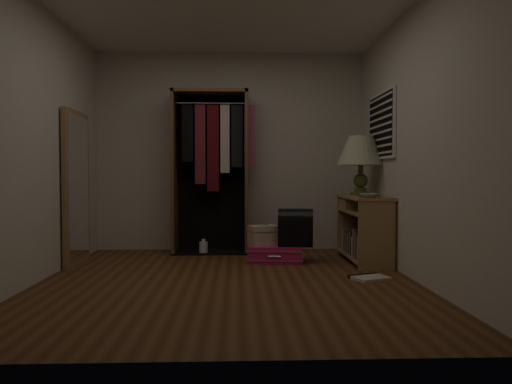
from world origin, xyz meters
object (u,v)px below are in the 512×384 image
at_px(pink_suitcase, 276,253).
at_px(white_jug, 203,248).
at_px(open_wardrobe, 213,157).
at_px(table_lamp, 361,152).
at_px(black_bag, 296,227).
at_px(console_bookshelf, 363,227).
at_px(floor_mirror, 77,188).
at_px(train_case, 264,235).

relative_size(pink_suitcase, white_jug, 3.56).
height_order(open_wardrobe, pink_suitcase, open_wardrobe).
height_order(table_lamp, white_jug, table_lamp).
bearing_deg(black_bag, console_bookshelf, 13.47).
distance_m(floor_mirror, table_lamp, 3.27).
distance_m(open_wardrobe, white_jug, 1.15).
xyz_separation_m(console_bookshelf, open_wardrobe, (-1.76, 0.74, 0.82)).
relative_size(console_bookshelf, open_wardrobe, 0.55).
relative_size(pink_suitcase, table_lamp, 0.97).
distance_m(table_lamp, white_jug, 2.25).
distance_m(open_wardrobe, train_case, 1.33).
height_order(floor_mirror, pink_suitcase, floor_mirror).
xyz_separation_m(open_wardrobe, table_lamp, (1.76, -0.59, 0.04)).
bearing_deg(console_bookshelf, open_wardrobe, 157.29).
height_order(open_wardrobe, floor_mirror, open_wardrobe).
distance_m(pink_suitcase, train_case, 0.25).
xyz_separation_m(open_wardrobe, pink_suitcase, (0.75, -0.74, -1.12)).
bearing_deg(floor_mirror, pink_suitcase, 0.70).
bearing_deg(black_bag, table_lamp, 23.74).
bearing_deg(open_wardrobe, floor_mirror, -152.50).
relative_size(open_wardrobe, black_bag, 4.85).
distance_m(black_bag, table_lamp, 1.18).
bearing_deg(floor_mirror, open_wardrobe, 27.50).
bearing_deg(black_bag, white_jug, 157.58).
relative_size(train_case, white_jug, 2.03).
height_order(pink_suitcase, table_lamp, table_lamp).
bearing_deg(floor_mirror, train_case, 0.81).
bearing_deg(open_wardrobe, black_bag, -39.81).
bearing_deg(table_lamp, open_wardrobe, 161.52).
bearing_deg(white_jug, table_lamp, -12.60).
xyz_separation_m(table_lamp, white_jug, (-1.87, 0.42, -1.18)).
bearing_deg(console_bookshelf, floor_mirror, -179.40).
distance_m(open_wardrobe, pink_suitcase, 1.54).
height_order(open_wardrobe, table_lamp, open_wardrobe).
height_order(black_bag, table_lamp, table_lamp).
height_order(train_case, black_bag, black_bag).
height_order(floor_mirror, table_lamp, floor_mirror).
distance_m(console_bookshelf, black_bag, 0.79).
height_order(pink_suitcase, black_bag, black_bag).
bearing_deg(open_wardrobe, pink_suitcase, -44.66).
relative_size(table_lamp, white_jug, 3.66).
xyz_separation_m(console_bookshelf, train_case, (-1.14, -0.00, -0.09)).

